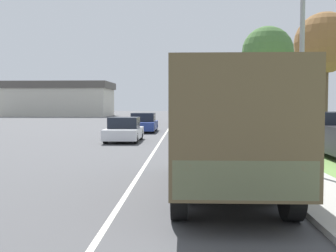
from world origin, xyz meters
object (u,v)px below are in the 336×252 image
at_px(military_truck, 224,123).
at_px(car_second_ahead, 143,123).
at_px(car_third_ahead, 185,117).
at_px(lamp_post, 295,24).
at_px(car_nearest_ahead, 124,130).

distance_m(military_truck, car_second_ahead, 22.30).
bearing_deg(car_third_ahead, military_truck, -88.54).
height_order(car_third_ahead, lamp_post, lamp_post).
height_order(car_nearest_ahead, car_second_ahead, car_second_ahead).
bearing_deg(military_truck, car_third_ahead, 91.46).
relative_size(military_truck, car_second_ahead, 1.57).
relative_size(car_second_ahead, car_third_ahead, 0.98).
bearing_deg(military_truck, car_second_ahead, 100.41).
height_order(car_second_ahead, car_third_ahead, car_third_ahead).
relative_size(car_nearest_ahead, car_third_ahead, 0.87).
distance_m(military_truck, car_nearest_ahead, 14.39).
height_order(military_truck, car_nearest_ahead, military_truck).
bearing_deg(car_third_ahead, car_second_ahead, -104.82).
xyz_separation_m(military_truck, lamp_post, (2.28, 2.56, 2.76)).
height_order(car_nearest_ahead, lamp_post, lamp_post).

